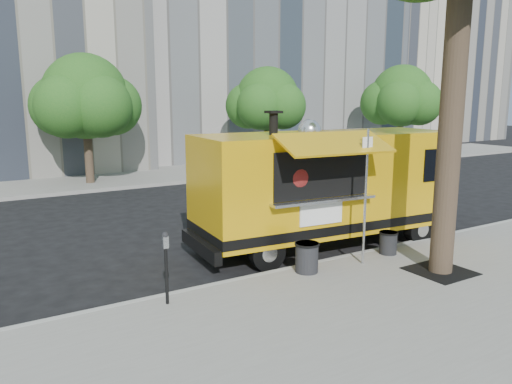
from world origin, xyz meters
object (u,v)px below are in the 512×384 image
far_tree_d (402,96)px  food_truck (326,184)px  far_tree_b (85,97)px  trash_bin_left (388,242)px  parking_meter (166,259)px  trash_bin_right (307,257)px  far_tree_c (267,99)px  sign_post (366,189)px

far_tree_d → food_truck: 20.34m
far_tree_b → trash_bin_left: far_tree_b is taller
parking_meter → trash_bin_right: size_ratio=2.10×
far_tree_c → trash_bin_right: far_tree_c is taller
far_tree_c → food_truck: bearing=-116.5°
food_truck → trash_bin_right: food_truck is taller
parking_meter → food_truck: bearing=18.3°
sign_post → trash_bin_right: size_ratio=4.72×
parking_meter → food_truck: food_truck is taller
sign_post → far_tree_b: bearing=100.1°
far_tree_d → trash_bin_left: bearing=-137.9°
food_truck → trash_bin_left: (0.60, -1.62, -1.20)m
far_tree_d → food_truck: bearing=-142.5°
trash_bin_right → sign_post: bearing=-9.1°
parking_meter → trash_bin_left: 5.59m
trash_bin_right → parking_meter: bearing=-179.5°
parking_meter → far_tree_c: bearing=51.3°
far_tree_d → parking_meter: bearing=-146.4°
food_truck → far_tree_c: bearing=68.3°
trash_bin_left → far_tree_b: bearing=104.3°
sign_post → far_tree_c: bearing=65.2°
far_tree_c → parking_meter: size_ratio=3.90×
far_tree_c → trash_bin_left: size_ratio=9.81×
far_tree_c → trash_bin_left: bearing=-111.6°
far_tree_b → parking_meter: far_tree_b is taller
far_tree_c → food_truck: (-6.04, -12.11, -2.08)m
sign_post → trash_bin_left: size_ratio=5.65×
far_tree_b → trash_bin_right: size_ratio=8.66×
far_tree_b → parking_meter: bearing=-98.1°
far_tree_b → trash_bin_right: bearing=-85.3°
sign_post → food_truck: food_truck is taller
far_tree_b → trash_bin_left: size_ratio=10.36×
far_tree_b → far_tree_d: bearing=-0.3°
parking_meter → food_truck: (4.96, 1.64, 0.65)m
food_truck → far_tree_d: bearing=42.3°
trash_bin_left → far_tree_d: bearing=42.1°
far_tree_b → trash_bin_left: 14.87m
far_tree_c → trash_bin_left: 15.13m
far_tree_c → far_tree_d: far_tree_d is taller
parking_meter → trash_bin_right: bearing=0.5°
far_tree_b → sign_post: far_tree_b is taller
trash_bin_left → trash_bin_right: trash_bin_right is taller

